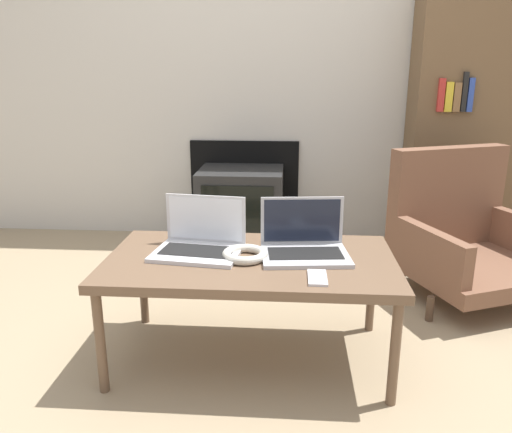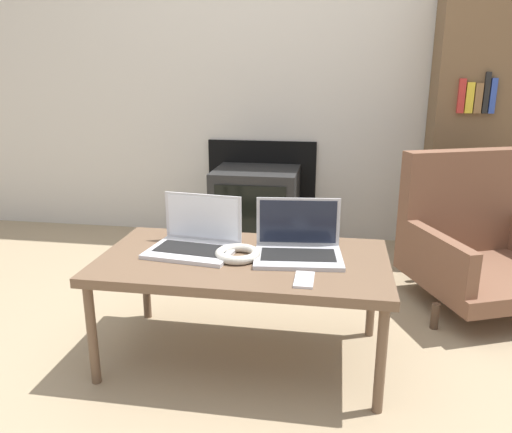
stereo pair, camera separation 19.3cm
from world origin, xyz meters
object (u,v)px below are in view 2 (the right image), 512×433
(laptop_left, at_px, (196,239))
(headphones, at_px, (238,254))
(tv, at_px, (256,208))
(phone, at_px, (304,280))
(laptop_right, at_px, (298,245))
(armchair, at_px, (477,239))

(laptop_left, relative_size, headphones, 2.06)
(tv, bearing_deg, laptop_left, -91.45)
(phone, height_order, tv, tv)
(laptop_right, height_order, phone, laptop_right)
(phone, distance_m, armchair, 1.23)
(laptop_left, height_order, tv, laptop_left)
(phone, distance_m, tv, 1.60)
(laptop_right, distance_m, tv, 1.36)
(headphones, relative_size, phone, 1.32)
(phone, bearing_deg, laptop_right, 99.72)
(headphones, bearing_deg, armchair, 35.27)
(laptop_right, distance_m, phone, 0.25)
(phone, relative_size, tv, 0.25)
(phone, bearing_deg, headphones, 146.70)
(laptop_right, xyz_separation_m, tv, (-0.38, 1.29, -0.22))
(laptop_left, distance_m, armchair, 1.44)
(laptop_left, xyz_separation_m, tv, (0.03, 1.29, -0.22))
(laptop_left, distance_m, phone, 0.51)
(tv, bearing_deg, laptop_right, -73.70)
(laptop_right, xyz_separation_m, headphones, (-0.23, -0.07, -0.03))
(headphones, xyz_separation_m, tv, (-0.15, 1.36, -0.19))
(laptop_right, relative_size, tv, 0.66)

